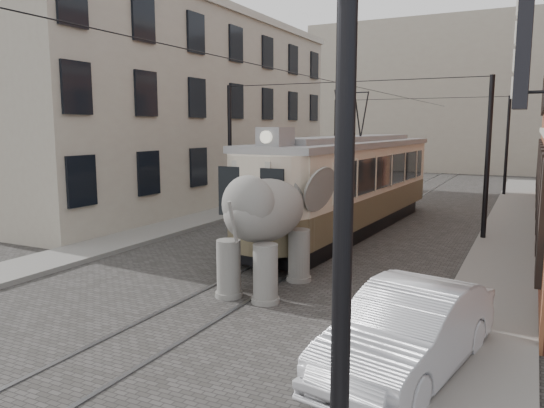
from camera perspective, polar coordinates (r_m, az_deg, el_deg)
The scene contains 10 objects.
ground at distance 16.44m, azimuth 1.54°, elevation -6.37°, with size 120.00×120.00×0.00m, color #3F3D3A.
tram_rails at distance 16.44m, azimuth 1.54°, elevation -6.33°, with size 1.54×80.00×0.02m, color slate, non-canonical shape.
sidewalk_right at distance 15.02m, azimuth 23.01°, elevation -8.19°, with size 2.00×60.00×0.15m, color slate.
sidewalk_left at distance 19.98m, azimuth -15.66°, elevation -3.81°, with size 2.00×60.00×0.15m, color slate.
stucco_building at distance 30.17m, azimuth -9.59°, elevation 9.81°, with size 7.00×24.00×10.00m, color gray.
distant_block at distance 54.91m, azimuth 19.80°, elevation 10.83°, with size 28.00×10.00×14.00m, color gray.
catenary at distance 20.65m, azimuth 6.95°, elevation 5.03°, with size 11.00×30.20×6.00m, color black, non-canonical shape.
tram at distance 21.27m, azimuth 8.52°, elevation 4.50°, with size 2.89×14.01×5.56m, color beige, non-canonical shape.
elephant at distance 13.54m, azimuth -0.71°, elevation -2.66°, with size 2.87×5.21×3.19m, color slate, non-canonical shape.
parked_car at distance 9.46m, azimuth 14.58°, elevation -13.15°, with size 1.62×4.60×1.52m, color #AEAEB3.
Camera 1 is at (6.69, -14.43, 4.18)m, focal length 34.74 mm.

